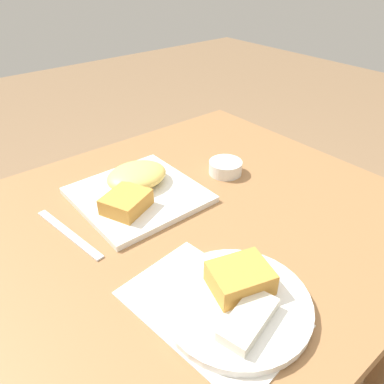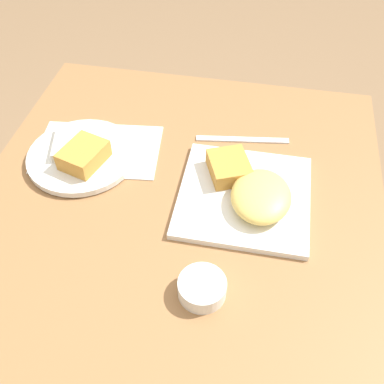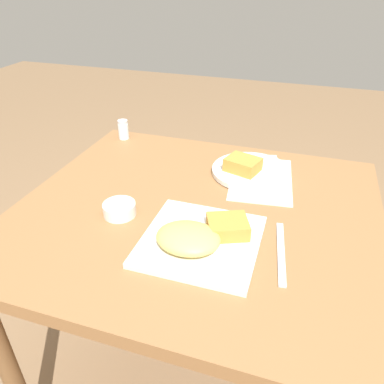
# 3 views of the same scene
# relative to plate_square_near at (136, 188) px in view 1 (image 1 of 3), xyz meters

# --- Properties ---
(dining_table) EXTENTS (0.94, 0.84, 0.72)m
(dining_table) POSITION_rel_plate_square_near_xyz_m (-0.05, 0.14, -0.11)
(dining_table) COLOR olive
(dining_table) RESTS_ON ground_plane
(menu_card) EXTENTS (0.21, 0.30, 0.00)m
(menu_card) POSITION_rel_plate_square_near_xyz_m (0.09, 0.35, -0.02)
(menu_card) COLOR silver
(menu_card) RESTS_ON dining_table
(plate_square_near) EXTENTS (0.26, 0.26, 0.06)m
(plate_square_near) POSITION_rel_plate_square_near_xyz_m (0.00, 0.00, 0.00)
(plate_square_near) COLOR white
(plate_square_near) RESTS_ON dining_table
(plate_oval_far) EXTENTS (0.24, 0.24, 0.05)m
(plate_oval_far) POSITION_rel_plate_square_near_xyz_m (0.05, 0.37, -0.00)
(plate_oval_far) COLOR white
(plate_oval_far) RESTS_ON menu_card
(sauce_ramekin) EXTENTS (0.08, 0.08, 0.03)m
(sauce_ramekin) POSITION_rel_plate_square_near_xyz_m (-0.23, 0.05, -0.00)
(sauce_ramekin) COLOR white
(sauce_ramekin) RESTS_ON dining_table
(butter_knife) EXTENTS (0.05, 0.22, 0.00)m
(butter_knife) POSITION_rel_plate_square_near_xyz_m (0.18, 0.03, -0.02)
(butter_knife) COLOR silver
(butter_knife) RESTS_ON dining_table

